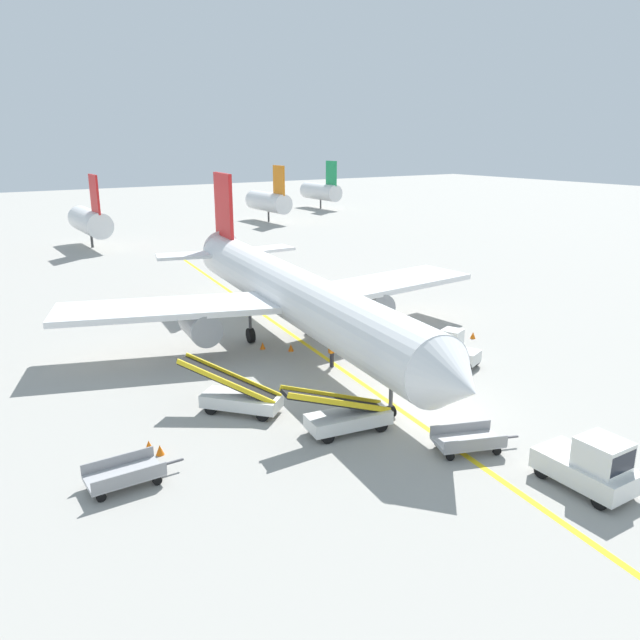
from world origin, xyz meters
The scene contains 18 objects.
ground_plane centered at (0.00, 0.00, 0.00)m, with size 300.00×300.00×0.00m, color #9E9B93.
taxi_line_yellow centered at (-0.82, 5.00, 0.00)m, with size 0.30×80.00×0.01m, color yellow.
airliner centered at (-0.75, 12.13, 3.42)m, with size 28.37×35.32×10.10m.
pushback_tug centered at (-0.08, -8.80, 0.99)m, with size 1.95×3.63×2.20m.
baggage_tug_near_wing centered at (5.36, 3.65, 0.93)m, with size 2.08×2.71×2.10m.
belt_loader_forward_hold centered at (-8.06, 4.61, 0.78)m, with size 4.20×4.61×2.59m.
belt_loader_aft_hold centered at (-4.98, 0.07, 0.78)m, with size 5.14×2.06×2.59m.
baggage_cart_loaded centered at (-1.69, -4.21, 0.47)m, with size 3.80×2.43×0.94m.
baggage_cart_empty_trailing centered at (-14.64, 0.94, 0.47)m, with size 3.76×1.57×0.94m.
ground_crew_marshaller centered at (-0.85, 7.29, 0.91)m, with size 0.36×0.24×1.70m.
safety_cone_nose_left centered at (-1.43, 10.98, 0.22)m, with size 0.36×0.36×0.44m, color orange.
safety_cone_nose_right centered at (-2.71, 12.29, 0.22)m, with size 0.36×0.36×0.44m, color orange.
safety_cone_wingtip_left centered at (-12.72, 2.58, 0.22)m, with size 0.36×0.36×0.44m, color orange.
safety_cone_wingtip_right centered at (-12.97, 3.23, 0.22)m, with size 0.36×0.36×0.44m, color orange.
safety_cone_tail_area centered at (9.94, 6.60, 0.22)m, with size 0.36×0.36×0.44m, color orange.
distant_aircraft_far_left centered at (-2.21, 56.83, 3.22)m, with size 3.00×10.10×8.80m.
distant_aircraft_mid_left centered at (27.25, 66.50, 3.22)m, with size 3.00×10.10×8.80m.
distant_aircraft_mid_right centered at (44.74, 78.25, 3.22)m, with size 3.00×10.10×8.80m.
Camera 1 is at (-19.87, -20.69, 12.73)m, focal length 34.96 mm.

